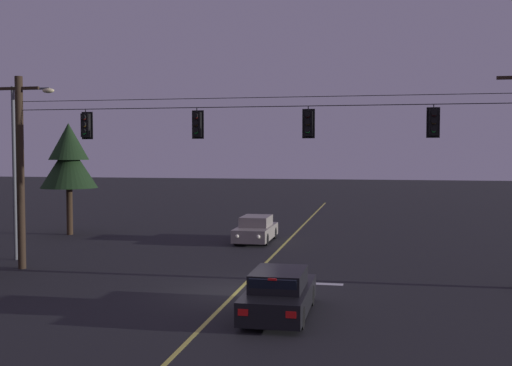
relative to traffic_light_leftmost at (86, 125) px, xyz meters
The scene contains 12 objects.
ground_plane 9.50m from the traffic_light_leftmost, 21.25° to the right, with size 180.00×180.00×0.00m, color black.
lane_centre_stripe 10.93m from the traffic_light_leftmost, 41.21° to the left, with size 0.14×60.00×0.01m, color #D1C64C.
stop_bar_paint 10.64m from the traffic_light_leftmost, ahead, with size 3.40×0.36×0.01m, color silver.
signal_span_assembly 7.11m from the traffic_light_leftmost, ahead, with size 21.50×0.32×8.05m.
traffic_light_leftmost is the anchor object (origin of this frame).
traffic_light_left_inner 4.70m from the traffic_light_leftmost, ahead, with size 0.48×0.41×1.22m.
traffic_light_centre 9.08m from the traffic_light_leftmost, ahead, with size 0.48×0.41×1.22m.
traffic_light_right_inner 13.67m from the traffic_light_leftmost, ahead, with size 0.48×0.41×1.22m.
car_waiting_near_lane 11.55m from the traffic_light_leftmost, 30.77° to the right, with size 1.80×4.33×1.39m.
car_oncoming_lead 12.18m from the traffic_light_leftmost, 61.72° to the left, with size 1.80×4.42×1.39m.
street_lamp_corner 4.72m from the traffic_light_leftmost, 155.37° to the left, with size 2.11×0.30×7.85m.
tree_verge_near 12.06m from the traffic_light_leftmost, 121.20° to the left, with size 3.33×3.33×6.62m.
Camera 1 is at (4.74, -20.62, 4.91)m, focal length 43.17 mm.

